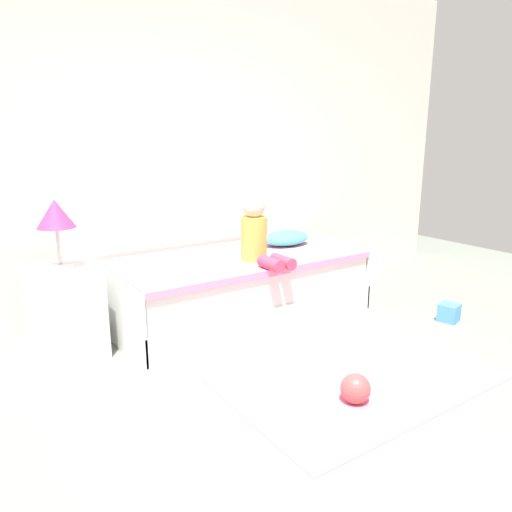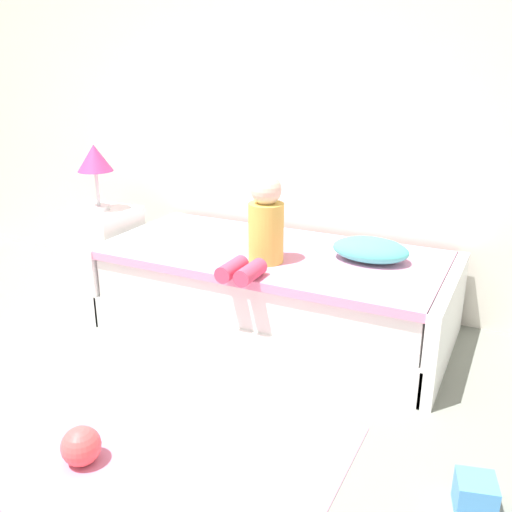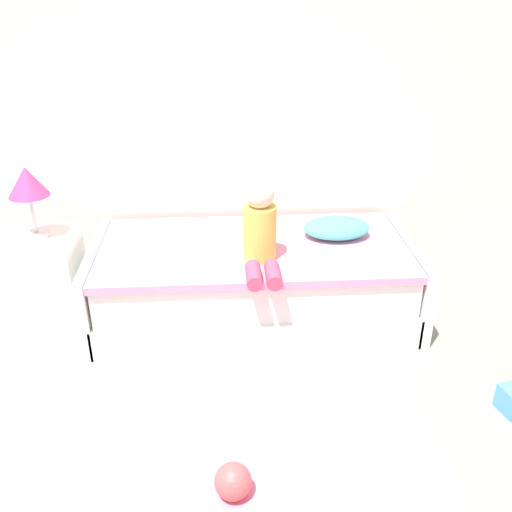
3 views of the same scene
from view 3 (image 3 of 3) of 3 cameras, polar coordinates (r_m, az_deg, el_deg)
name	(u,v)px [view 3 (image 3 of 3)]	position (r m, az deg, el deg)	size (l,w,h in m)	color
wall_rear	(152,78)	(3.95, -10.39, 17.22)	(7.20, 0.10, 2.90)	silver
bed	(254,280)	(3.76, -0.25, -2.41)	(2.11, 1.00, 0.50)	white
nightstand	(46,278)	(3.91, -20.42, -2.12)	(0.44, 0.44, 0.60)	white
table_lamp	(28,185)	(3.66, -22.00, 6.63)	(0.24, 0.24, 0.45)	silver
child_figure	(260,231)	(3.35, 0.45, 2.54)	(0.20, 0.51, 0.50)	gold
pillow	(336,228)	(3.77, 8.09, 2.85)	(0.44, 0.30, 0.13)	#4CCCBC
toy_ball	(233,481)	(2.67, -2.33, -21.73)	(0.17, 0.17, 0.17)	#E54C4C
area_rug	(275,456)	(2.88, 1.96, -19.50)	(1.60, 1.10, 0.01)	pink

